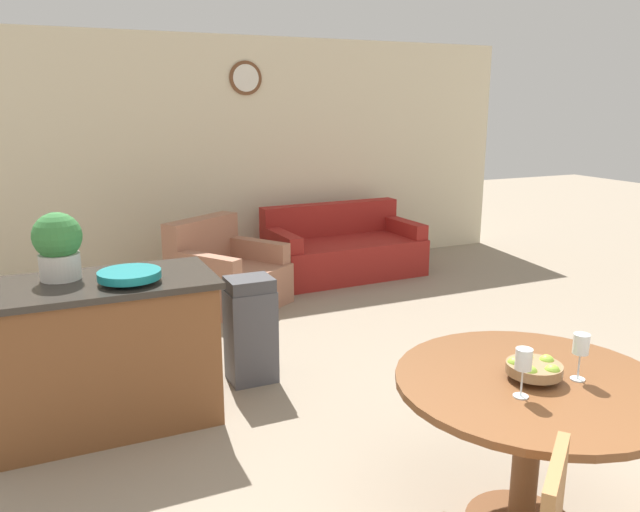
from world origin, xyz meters
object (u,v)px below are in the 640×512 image
Objects in this scene: wine_glass_right at (581,346)px; couch at (342,251)px; kitchen_island at (102,354)px; trash_bin at (251,330)px; armchair at (226,277)px; teal_bowl at (129,275)px; potted_plant at (58,244)px; dining_table at (530,415)px; fruit_bowl at (534,368)px; wine_glass_left at (523,361)px.

couch is (1.06, 4.49, -0.65)m from wine_glass_right.
kitchen_island is 3.87m from couch.
armchair is (0.32, 1.76, -0.09)m from trash_bin.
potted_plant is at bearing 145.87° from teal_bowl.
trash_bin is (-0.64, 2.10, -0.21)m from dining_table.
dining_table is at bearing -76.97° from fruit_bowl.
teal_bowl is (-1.48, 1.75, 0.38)m from dining_table.
couch reaches higher than trash_bin.
armchair is at bearing 55.85° from kitchen_island.
teal_bowl is at bearing 125.35° from wine_glass_left.
fruit_bowl is 0.60× the size of potted_plant.
armchair is (1.53, 1.86, -0.86)m from potted_plant.
trash_bin is 1.79m from armchair.
fruit_bowl is 0.67× the size of teal_bowl.
wine_glass_left is 0.17× the size of armchair.
fruit_bowl is (-0.00, 0.00, 0.23)m from dining_table.
dining_table is 0.98× the size of armchair.
kitchen_island is (-1.67, 1.86, -0.36)m from fruit_bowl.
wine_glass_right is 2.39m from trash_bin.
potted_plant is (-0.37, 0.25, 0.17)m from teal_bowl.
wine_glass_left is at bearing -109.16° from couch.
trash_bin is (1.21, 0.10, -0.76)m from potted_plant.
wine_glass_right is (0.18, -0.08, 0.10)m from fruit_bowl.
teal_bowl is 0.47m from potted_plant.
teal_bowl is at bearing -151.99° from armchair.
teal_bowl is 3.87m from couch.
trash_bin is at bearing 22.43° from teal_bowl.
dining_table is at bearing 155.76° from wine_glass_right.
potted_plant reaches higher than wine_glass_right.
wine_glass_left reaches higher than armchair.
wine_glass_left reaches higher than dining_table.
wine_glass_right reaches higher than dining_table.
potted_plant reaches higher than dining_table.
wine_glass_left reaches higher than trash_bin.
wine_glass_left is at bearing -147.08° from fruit_bowl.
fruit_bowl is at bearing 155.48° from wine_glass_right.
couch is (1.41, 4.51, -0.65)m from wine_glass_left.
dining_table is 0.39m from wine_glass_left.
kitchen_island is at bearing -140.71° from couch.
teal_bowl is 2.51m from armchair.
couch is at bearing 37.93° from potted_plant.
wine_glass_right is 4.65m from couch.
couch is (3.09, 2.41, -0.87)m from potted_plant.
teal_bowl is at bearing -31.90° from kitchen_island.
teal_bowl is 0.21× the size of couch.
wine_glass_right is 2.47m from teal_bowl.
wine_glass_right reaches higher than couch.
wine_glass_right is 2.91m from potted_plant.
couch is at bearing 41.13° from kitchen_island.
potted_plant is (-1.68, 2.10, 0.22)m from wine_glass_left.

